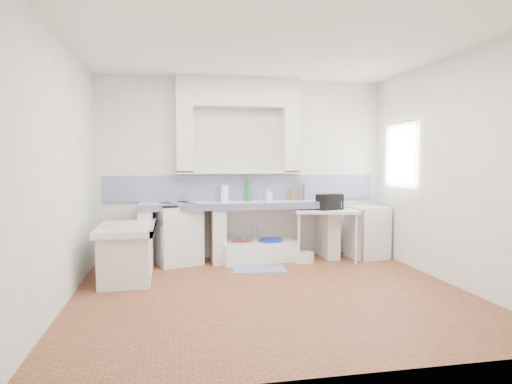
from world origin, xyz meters
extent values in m
plane|color=brown|center=(0.00, 0.00, 0.00)|extent=(4.50, 4.50, 0.00)
plane|color=white|center=(0.00, 0.00, 2.80)|extent=(4.50, 4.50, 0.00)
plane|color=white|center=(0.00, 2.00, 1.40)|extent=(4.50, 0.00, 4.50)
plane|color=white|center=(0.00, -2.00, 1.40)|extent=(4.50, 0.00, 4.50)
plane|color=white|center=(-2.25, 0.00, 1.40)|extent=(0.00, 4.50, 4.50)
plane|color=white|center=(2.25, 0.00, 1.40)|extent=(0.00, 4.50, 4.50)
cube|color=white|center=(-0.10, 1.88, 2.58)|extent=(1.90, 0.25, 0.45)
cube|color=#341E10|center=(2.42, 1.20, 1.60)|extent=(0.35, 0.86, 1.06)
cube|color=white|center=(2.28, 1.20, 1.98)|extent=(0.01, 0.84, 0.24)
cube|color=white|center=(-0.10, 1.70, 0.86)|extent=(3.00, 0.60, 0.08)
cube|color=navy|center=(-0.10, 1.42, 0.86)|extent=(3.00, 0.04, 0.10)
cube|color=white|center=(-1.50, 1.70, 0.41)|extent=(0.20, 0.55, 0.82)
cube|color=white|center=(-0.45, 1.70, 0.41)|extent=(0.20, 0.55, 0.82)
cube|color=white|center=(1.30, 1.70, 0.41)|extent=(0.20, 0.55, 0.82)
cube|color=white|center=(-1.70, 0.90, 0.66)|extent=(0.70, 1.10, 0.08)
cube|color=white|center=(-1.70, 0.90, 0.31)|extent=(0.60, 1.00, 0.62)
cube|color=navy|center=(-1.37, 0.90, 0.66)|extent=(0.04, 1.10, 0.10)
cube|color=navy|center=(0.00, 1.99, 1.10)|extent=(4.27, 0.03, 0.40)
cube|color=white|center=(-1.05, 1.70, 0.43)|extent=(0.76, 0.75, 0.86)
cube|color=white|center=(0.15, 1.68, 0.14)|extent=(1.21, 0.76, 0.27)
cube|color=white|center=(1.18, 1.46, 0.39)|extent=(1.04, 0.73, 0.04)
cube|color=white|center=(1.89, 1.54, 0.41)|extent=(0.63, 0.63, 0.81)
cylinder|color=#B43B22|center=(-0.09, 1.70, 0.15)|extent=(0.36, 0.36, 0.30)
cylinder|color=red|center=(0.23, 1.58, 0.13)|extent=(0.29, 0.29, 0.26)
cylinder|color=#0B29D1|center=(0.34, 1.60, 0.17)|extent=(0.45, 0.45, 0.34)
cylinder|color=white|center=(0.82, 1.48, 0.07)|extent=(0.46, 0.46, 0.14)
cylinder|color=silver|center=(-0.04, 1.81, 0.16)|extent=(0.09, 0.09, 0.33)
cylinder|color=silver|center=(0.26, 1.85, 0.16)|extent=(0.11, 0.11, 0.33)
cube|color=black|center=(1.23, 1.46, 0.90)|extent=(0.43, 0.33, 0.24)
cylinder|color=#1C662E|center=(0.05, 1.85, 1.05)|extent=(0.08, 0.08, 0.30)
cylinder|color=#1C662E|center=(0.03, 1.85, 1.07)|extent=(0.08, 0.08, 0.33)
cube|color=olive|center=(0.76, 1.85, 0.99)|extent=(0.09, 0.07, 0.18)
cube|color=olive|center=(0.94, 1.85, 1.04)|extent=(0.06, 0.20, 0.27)
cylinder|color=white|center=(-0.33, 1.85, 1.03)|extent=(0.16, 0.16, 0.25)
imported|color=white|center=(0.36, 1.85, 1.01)|extent=(0.11, 0.12, 0.22)
cube|color=#2F4C80|center=(0.07, 1.09, 0.01)|extent=(0.78, 0.49, 0.01)
camera|label=1|loc=(-1.12, -4.83, 1.52)|focal=30.75mm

